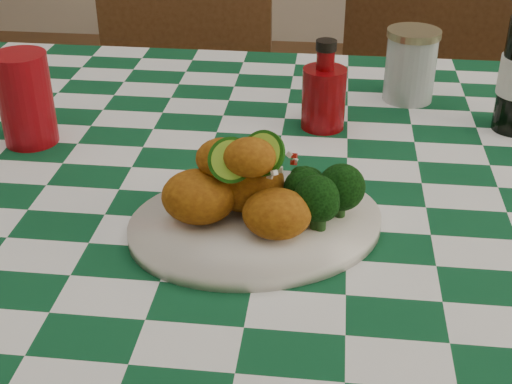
# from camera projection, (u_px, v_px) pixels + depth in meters

# --- Properties ---
(dining_table) EXTENTS (1.66, 1.06, 0.79)m
(dining_table) POSITION_uv_depth(u_px,v_px,m) (271.00, 380.00, 1.20)
(dining_table) COLOR #0D4424
(dining_table) RESTS_ON ground
(plate) EXTENTS (0.38, 0.34, 0.02)m
(plate) POSITION_uv_depth(u_px,v_px,m) (256.00, 224.00, 0.87)
(plate) COLOR silver
(plate) RESTS_ON dining_table
(fried_chicken_pile) EXTENTS (0.17, 0.12, 0.11)m
(fried_chicken_pile) POSITION_uv_depth(u_px,v_px,m) (251.00, 179.00, 0.84)
(fried_chicken_pile) COLOR #A25E0F
(fried_chicken_pile) RESTS_ON plate
(broccoli_side) EXTENTS (0.09, 0.09, 0.07)m
(broccoli_side) POSITION_uv_depth(u_px,v_px,m) (320.00, 193.00, 0.86)
(broccoli_side) COLOR black
(broccoli_side) RESTS_ON plate
(red_tumbler) EXTENTS (0.09, 0.09, 0.14)m
(red_tumbler) POSITION_uv_depth(u_px,v_px,m) (26.00, 99.00, 1.06)
(red_tumbler) COLOR maroon
(red_tumbler) RESTS_ON dining_table
(ketchup_bottle) EXTENTS (0.09, 0.09, 0.14)m
(ketchup_bottle) POSITION_uv_depth(u_px,v_px,m) (324.00, 85.00, 1.11)
(ketchup_bottle) COLOR #700508
(ketchup_bottle) RESTS_ON dining_table
(mason_jar) EXTENTS (0.11, 0.11, 0.12)m
(mason_jar) POSITION_uv_depth(u_px,v_px,m) (411.00, 65.00, 1.21)
(mason_jar) COLOR #B2BCBA
(mason_jar) RESTS_ON dining_table
(wooden_chair_left) EXTENTS (0.46, 0.48, 0.98)m
(wooden_chair_left) POSITION_uv_depth(u_px,v_px,m) (176.00, 139.00, 1.78)
(wooden_chair_left) COLOR #472814
(wooden_chair_left) RESTS_ON ground
(wooden_chair_right) EXTENTS (0.63, 0.64, 1.02)m
(wooden_chair_right) POSITION_uv_depth(u_px,v_px,m) (394.00, 134.00, 1.76)
(wooden_chair_right) COLOR #472814
(wooden_chair_right) RESTS_ON ground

